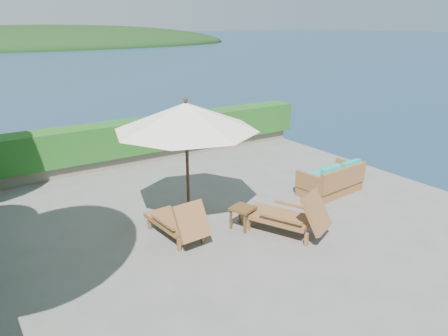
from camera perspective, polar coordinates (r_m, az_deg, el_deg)
ground at (r=9.71m, az=1.11°, el=-7.73°), size 12.00×12.00×0.00m
foundation at (r=10.49m, az=1.06°, el=-15.35°), size 12.00×12.00×3.00m
offshore_island at (r=150.36m, az=-22.45°, el=14.52°), size 126.00×57.60×12.60m
planter_wall_far at (r=14.30m, az=-11.62°, el=1.44°), size 12.00×0.60×0.36m
hedge_far at (r=14.12m, az=-11.80°, el=4.04°), size 12.40×0.90×1.00m
patio_umbrella at (r=9.32m, az=-4.98°, el=6.53°), size 3.49×3.49×2.81m
lounge_left at (r=9.13m, az=-5.97°, el=-6.93°), size 0.81×1.67×0.94m
lounge_right at (r=9.34m, az=8.66°, el=-6.15°), size 1.42×1.94×1.04m
side_table at (r=9.51m, az=2.44°, el=-5.63°), size 0.60×0.60×0.50m
wicker_loveseat at (r=11.78m, az=13.91°, el=-1.67°), size 1.85×1.08×0.86m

